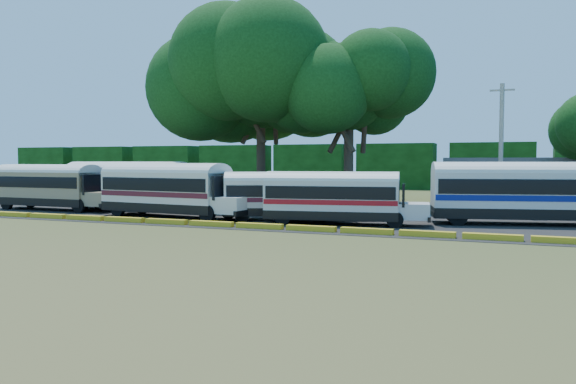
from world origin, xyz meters
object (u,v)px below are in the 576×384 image
at_px(bus_cream_west, 168,187).
at_px(tree_west, 261,72).
at_px(bus_beige, 50,184).
at_px(bus_red, 131,182).
at_px(bus_white_red, 335,195).

relative_size(bus_cream_west, tree_west, 0.66).
relative_size(bus_beige, bus_cream_west, 0.95).
bearing_deg(bus_beige, bus_red, 26.72).
xyz_separation_m(bus_red, bus_white_red, (17.46, -4.05, -0.34)).
distance_m(bus_beige, bus_red, 6.04).
distance_m(bus_cream_west, bus_white_red, 11.45).
relative_size(bus_cream_west, bus_white_red, 1.15).
bearing_deg(bus_red, bus_beige, -163.33).
distance_m(bus_red, tree_west, 15.70).
bearing_deg(bus_white_red, bus_cream_west, 170.66).
relative_size(bus_red, tree_west, 0.68).
bearing_deg(tree_west, bus_beige, -130.06).
height_order(bus_cream_west, bus_white_red, bus_cream_west).
height_order(bus_cream_west, tree_west, tree_west).
xyz_separation_m(bus_white_red, tree_west, (-11.56, 14.97, 9.95)).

